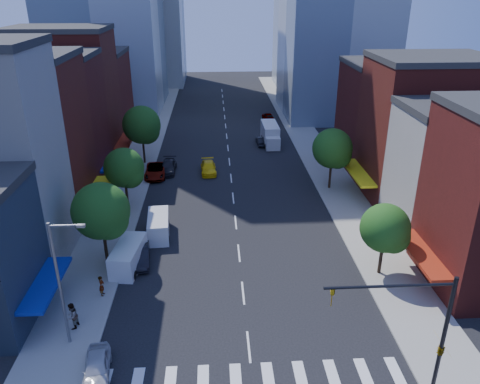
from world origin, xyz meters
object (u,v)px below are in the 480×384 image
object	(u,v)px
taxi	(208,168)
box_truck	(270,135)
parked_car_front	(97,367)
parked_car_third	(155,171)
parked_car_rear	(168,167)
traffic_car_far	(268,116)
cargo_van_far	(158,226)
cargo_van_near	(128,257)
pedestrian_near	(102,286)
parked_car_second	(141,256)
pedestrian_far	(72,316)
traffic_car_oncoming	(262,141)

from	to	relation	value
taxi	box_truck	world-z (taller)	box_truck
parked_car_front	parked_car_third	size ratio (longest dim) A/B	0.73
parked_car_rear	taxi	size ratio (longest dim) A/B	1.06
box_truck	traffic_car_far	bearing A→B (deg)	84.50
cargo_van_far	taxi	distance (m)	17.10
cargo_van_near	pedestrian_near	xyz separation A→B (m)	(-1.37, -3.95, -0.07)
parked_car_third	cargo_van_far	world-z (taller)	cargo_van_far
parked_car_third	cargo_van_far	size ratio (longest dim) A/B	1.09
parked_car_second	parked_car_third	distance (m)	20.28
parked_car_rear	traffic_car_far	size ratio (longest dim) A/B	1.29
parked_car_second	pedestrian_far	xyz separation A→B (m)	(-3.51, -8.45, 0.44)
parked_car_front	traffic_car_far	distance (m)	62.02
pedestrian_far	box_truck	bearing A→B (deg)	168.83
parked_car_rear	parked_car_second	bearing A→B (deg)	-89.89
traffic_car_far	traffic_car_oncoming	bearing A→B (deg)	71.88
taxi	parked_car_second	bearing A→B (deg)	-108.63
box_truck	parked_car_front	bearing A→B (deg)	-109.80
taxi	pedestrian_far	xyz separation A→B (m)	(-9.28, -29.62, 0.47)
taxi	pedestrian_far	world-z (taller)	pedestrian_far
traffic_car_far	cargo_van_far	bearing A→B (deg)	62.13
parked_car_second	taxi	size ratio (longest dim) A/B	0.91
pedestrian_near	traffic_car_far	bearing A→B (deg)	-20.00
parked_car_third	cargo_van_far	xyz separation A→B (m)	(1.99, -15.54, 0.27)
parked_car_third	cargo_van_near	bearing A→B (deg)	-92.11
parked_car_front	parked_car_rear	world-z (taller)	parked_car_rear
parked_car_third	cargo_van_far	distance (m)	15.67
parked_car_third	taxi	size ratio (longest dim) A/B	1.16
parked_car_third	parked_car_rear	bearing A→B (deg)	43.10
parked_car_front	box_truck	world-z (taller)	box_truck
traffic_car_oncoming	pedestrian_near	bearing A→B (deg)	64.19
traffic_car_oncoming	parked_car_second	bearing A→B (deg)	64.56
parked_car_rear	traffic_car_oncoming	size ratio (longest dim) A/B	1.26
parked_car_rear	pedestrian_far	world-z (taller)	pedestrian_far
traffic_car_far	parked_car_third	bearing A→B (deg)	49.00
cargo_van_near	parked_car_front	bearing A→B (deg)	-82.39
parked_car_front	traffic_car_far	world-z (taller)	parked_car_front
parked_car_second	cargo_van_near	xyz separation A→B (m)	(-0.92, -0.76, 0.36)
cargo_van_near	box_truck	world-z (taller)	box_truck
cargo_van_far	traffic_car_oncoming	bearing A→B (deg)	60.80
parked_car_second	traffic_car_far	distance (m)	49.46
parked_car_third	cargo_van_near	size ratio (longest dim) A/B	1.03
cargo_van_far	box_truck	distance (m)	31.36
cargo_van_far	traffic_car_oncoming	distance (m)	30.37
parked_car_second	pedestrian_near	world-z (taller)	pedestrian_near
cargo_van_far	traffic_car_far	xyz separation A→B (m)	(15.23, 41.97, -0.37)
parked_car_rear	taxi	xyz separation A→B (m)	(5.21, -0.56, -0.04)
parked_car_front	parked_car_rear	xyz separation A→B (m)	(1.46, 34.61, 0.04)
traffic_car_far	pedestrian_far	bearing A→B (deg)	62.30
cargo_van_near	traffic_car_far	xyz separation A→B (m)	(17.23, 47.46, -0.41)
parked_car_third	parked_car_rear	distance (m)	2.07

